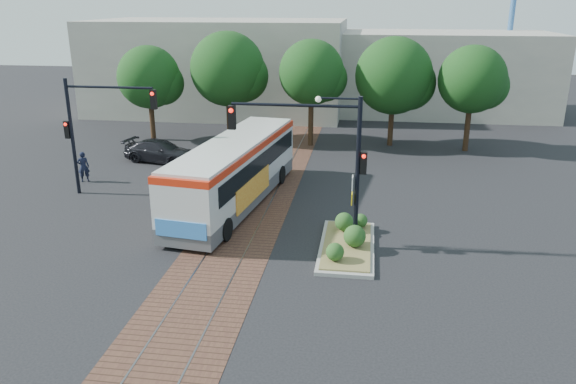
{
  "coord_description": "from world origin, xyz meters",
  "views": [
    {
      "loc": [
        5.41,
        -22.11,
        9.66
      ],
      "look_at": [
        2.05,
        1.12,
        1.6
      ],
      "focal_mm": 35.0,
      "sensor_mm": 36.0,
      "label": 1
    }
  ],
  "objects_px": {
    "officer": "(83,167)",
    "city_bus": "(235,169)",
    "signal_pole_left": "(91,121)",
    "signal_pole_main": "(327,148)",
    "parked_car": "(160,151)",
    "traffic_island": "(348,240)"
  },
  "relations": [
    {
      "from": "city_bus",
      "to": "officer",
      "type": "distance_m",
      "value": 9.59
    },
    {
      "from": "signal_pole_left",
      "to": "parked_car",
      "type": "bearing_deg",
      "value": 81.29
    },
    {
      "from": "signal_pole_main",
      "to": "signal_pole_left",
      "type": "xyz_separation_m",
      "value": [
        -12.23,
        4.8,
        -0.29
      ]
    },
    {
      "from": "traffic_island",
      "to": "officer",
      "type": "relative_size",
      "value": 3.02
    },
    {
      "from": "traffic_island",
      "to": "signal_pole_main",
      "type": "distance_m",
      "value": 3.95
    },
    {
      "from": "signal_pole_main",
      "to": "parked_car",
      "type": "xyz_separation_m",
      "value": [
        -11.24,
        11.25,
        -3.48
      ]
    },
    {
      "from": "city_bus",
      "to": "signal_pole_left",
      "type": "bearing_deg",
      "value": -175.53
    },
    {
      "from": "city_bus",
      "to": "signal_pole_main",
      "type": "xyz_separation_m",
      "value": [
        4.77,
        -4.39,
        2.36
      ]
    },
    {
      "from": "traffic_island",
      "to": "officer",
      "type": "bearing_deg",
      "value": 155.51
    },
    {
      "from": "officer",
      "to": "signal_pole_left",
      "type": "bearing_deg",
      "value": 106.41
    },
    {
      "from": "officer",
      "to": "city_bus",
      "type": "bearing_deg",
      "value": 139.28
    },
    {
      "from": "city_bus",
      "to": "traffic_island",
      "type": "bearing_deg",
      "value": -30.39
    },
    {
      "from": "traffic_island",
      "to": "signal_pole_left",
      "type": "distance_m",
      "value": 14.5
    },
    {
      "from": "officer",
      "to": "parked_car",
      "type": "relative_size",
      "value": 0.37
    },
    {
      "from": "signal_pole_main",
      "to": "signal_pole_left",
      "type": "height_order",
      "value": "signal_pole_main"
    },
    {
      "from": "traffic_island",
      "to": "signal_pole_left",
      "type": "bearing_deg",
      "value": 159.64
    },
    {
      "from": "city_bus",
      "to": "traffic_island",
      "type": "distance_m",
      "value": 7.42
    },
    {
      "from": "signal_pole_main",
      "to": "parked_car",
      "type": "bearing_deg",
      "value": 134.98
    },
    {
      "from": "signal_pole_left",
      "to": "city_bus",
      "type": "bearing_deg",
      "value": -3.17
    },
    {
      "from": "signal_pole_left",
      "to": "parked_car",
      "type": "distance_m",
      "value": 7.26
    },
    {
      "from": "signal_pole_left",
      "to": "officer",
      "type": "distance_m",
      "value": 4.0
    },
    {
      "from": "signal_pole_left",
      "to": "traffic_island",
      "type": "bearing_deg",
      "value": -20.36
    }
  ]
}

